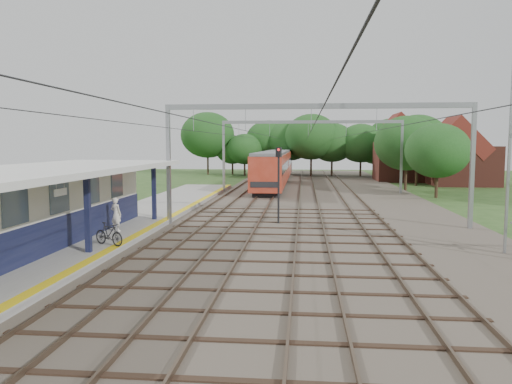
{
  "coord_description": "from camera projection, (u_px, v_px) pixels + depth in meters",
  "views": [
    {
      "loc": [
        2.82,
        -13.29,
        4.75
      ],
      "look_at": [
        -0.31,
        19.21,
        1.6
      ],
      "focal_mm": 35.0,
      "sensor_mm": 36.0,
      "label": 1
    }
  ],
  "objects": [
    {
      "name": "catenary_system",
      "position": [
        312.0,
        134.0,
        38.09
      ],
      "size": [
        17.22,
        88.0,
        7.0
      ],
      "color": "gray",
      "rests_on": "ground"
    },
    {
      "name": "person",
      "position": [
        116.0,
        214.0,
        25.17
      ],
      "size": [
        0.74,
        0.62,
        1.72
      ],
      "primitive_type": "imported",
      "rotation": [
        0.0,
        0.0,
        2.75
      ],
      "color": "white",
      "rests_on": "platform"
    },
    {
      "name": "rail_tracks",
      "position": [
        288.0,
        197.0,
        43.45
      ],
      "size": [
        11.8,
        88.0,
        0.15
      ],
      "color": "brown",
      "rests_on": "ballast_bed"
    },
    {
      "name": "tree_band",
      "position": [
        311.0,
        143.0,
        69.65
      ],
      "size": [
        31.72,
        30.88,
        8.82
      ],
      "color": "#382619",
      "rests_on": "ground"
    },
    {
      "name": "house_near",
      "position": [
        463.0,
        159.0,
        57.18
      ],
      "size": [
        7.0,
        6.12,
        7.89
      ],
      "color": "brown",
      "rests_on": "ground"
    },
    {
      "name": "ground",
      "position": [
        201.0,
        315.0,
        13.89
      ],
      "size": [
        160.0,
        160.0,
        0.0
      ],
      "primitive_type": "plane",
      "color": "#2D4C1E",
      "rests_on": "ground"
    },
    {
      "name": "yellow_stripe",
      "position": [
        160.0,
        222.0,
        28.23
      ],
      "size": [
        0.45,
        52.0,
        0.01
      ],
      "primitive_type": "cube",
      "color": "yellow",
      "rests_on": "platform"
    },
    {
      "name": "canopy",
      "position": [
        42.0,
        171.0,
        20.22
      ],
      "size": [
        6.4,
        20.0,
        3.44
      ],
      "color": "#101434",
      "rests_on": "platform"
    },
    {
      "name": "house_far",
      "position": [
        408.0,
        156.0,
        63.57
      ],
      "size": [
        8.0,
        6.12,
        8.66
      ],
      "color": "brown",
      "rests_on": "ground"
    },
    {
      "name": "train",
      "position": [
        276.0,
        166.0,
        60.4
      ],
      "size": [
        2.93,
        36.44,
        3.84
      ],
      "color": "black",
      "rests_on": "ballast_bed"
    },
    {
      "name": "platform",
      "position": [
        122.0,
        224.0,
        28.46
      ],
      "size": [
        5.0,
        52.0,
        0.35
      ],
      "primitive_type": "cube",
      "color": "gray",
      "rests_on": "ground"
    },
    {
      "name": "station_building",
      "position": [
        31.0,
        207.0,
        21.47
      ],
      "size": [
        3.41,
        18.0,
        3.4
      ],
      "color": "beige",
      "rests_on": "platform"
    },
    {
      "name": "bicycle",
      "position": [
        109.0,
        234.0,
        21.66
      ],
      "size": [
        1.7,
        1.17,
        1.0
      ],
      "primitive_type": "imported",
      "rotation": [
        0.0,
        0.0,
        1.11
      ],
      "color": "black",
      "rests_on": "platform"
    },
    {
      "name": "signal_post",
      "position": [
        279.0,
        175.0,
        29.11
      ],
      "size": [
        0.36,
        0.32,
        4.56
      ],
      "rotation": [
        0.0,
        0.0,
        -0.38
      ],
      "color": "black",
      "rests_on": "ground"
    },
    {
      "name": "ballast_bed",
      "position": [
        317.0,
        198.0,
        43.23
      ],
      "size": [
        18.0,
        90.0,
        0.1
      ],
      "primitive_type": "cube",
      "color": "#473D33",
      "rests_on": "ground"
    }
  ]
}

